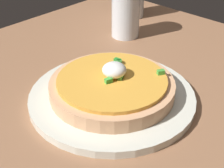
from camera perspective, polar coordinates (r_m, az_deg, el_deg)
name	(u,v)px	position (r cm, az deg, el deg)	size (l,w,h in cm)	color
dining_table	(162,98)	(64.15, 8.60, -2.32)	(97.58, 76.95, 2.49)	#916445
plate	(112,97)	(60.32, 0.00, -2.16)	(29.76, 29.76, 1.40)	silver
pizza	(112,86)	(59.05, 0.02, -0.29)	(22.20, 22.20, 5.74)	tan
cup_far	(126,13)	(82.94, 2.33, 11.95)	(6.82, 6.82, 12.94)	silver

